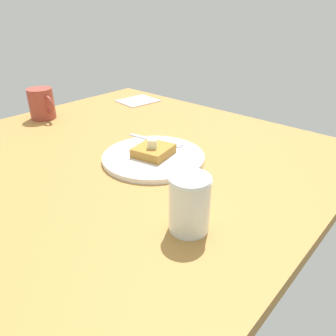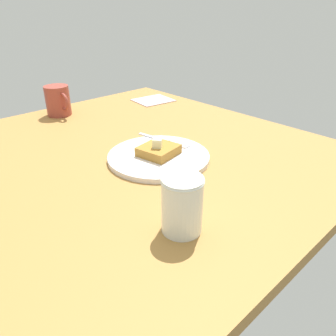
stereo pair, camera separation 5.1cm
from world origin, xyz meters
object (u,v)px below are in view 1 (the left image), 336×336
syrup_jar (189,206)px  coffee_mug (42,104)px  plate (154,157)px  fork (158,141)px  napkin (138,101)px

syrup_jar → coffee_mug: syrup_jar is taller
plate → fork: size_ratio=1.51×
napkin → coffee_mug: 34.53cm
fork → napkin: size_ratio=1.21×
fork → plate: bearing=-54.1°
plate → syrup_jar: bearing=-33.8°
syrup_jar → coffee_mug: size_ratio=0.91×
plate → syrup_jar: size_ratio=2.48×
plate → napkin: size_ratio=1.82×
plate → napkin: plate is taller
syrup_jar → coffee_mug: (-69.32, 13.70, 0.36)cm
plate → coffee_mug: bearing=-178.4°
plate → coffee_mug: coffee_mug is taller
syrup_jar → napkin: syrup_jar is taller
napkin → syrup_jar: bearing=-37.5°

